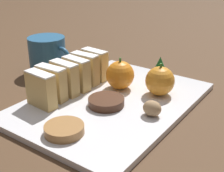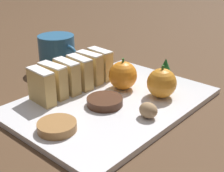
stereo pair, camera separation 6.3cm
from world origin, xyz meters
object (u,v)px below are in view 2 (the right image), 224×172
(orange_far, at_px, (162,83))
(chocolate_cookie, at_px, (105,101))
(coffee_mug, at_px, (57,53))
(walnut, at_px, (148,110))
(orange_near, at_px, (123,75))

(orange_far, distance_m, chocolate_cookie, 0.12)
(chocolate_cookie, distance_m, coffee_mug, 0.27)
(walnut, height_order, coffee_mug, coffee_mug)
(orange_far, xyz_separation_m, walnut, (0.03, -0.09, -0.02))
(orange_near, xyz_separation_m, walnut, (0.12, -0.07, -0.02))
(orange_near, relative_size, chocolate_cookie, 0.98)
(walnut, bearing_deg, chocolate_cookie, -170.02)
(walnut, xyz_separation_m, coffee_mug, (-0.34, 0.07, 0.02))
(walnut, distance_m, chocolate_cookie, 0.09)
(orange_far, bearing_deg, coffee_mug, -176.77)
(coffee_mug, bearing_deg, orange_near, -0.88)
(orange_far, height_order, chocolate_cookie, orange_far)
(orange_near, distance_m, walnut, 0.14)
(orange_far, xyz_separation_m, coffee_mug, (-0.31, -0.02, 0.00))
(walnut, relative_size, coffee_mug, 0.28)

